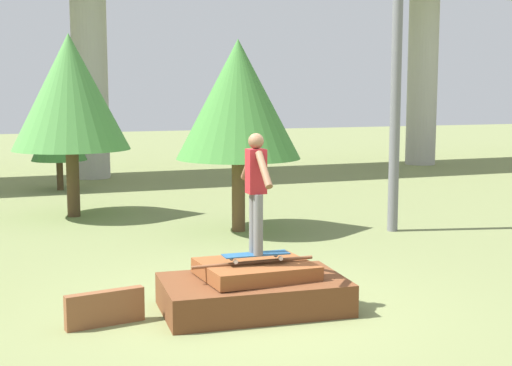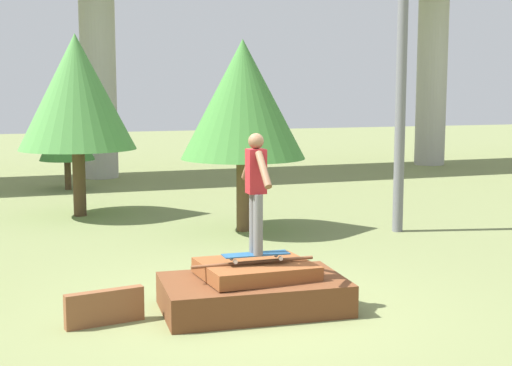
# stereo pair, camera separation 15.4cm
# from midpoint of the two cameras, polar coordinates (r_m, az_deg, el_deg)

# --- Properties ---
(ground_plane) EXTENTS (80.00, 80.00, 0.00)m
(ground_plane) POSITION_cam_midpoint_polar(r_m,az_deg,el_deg) (9.10, 0.28, -10.10)
(ground_plane) COLOR olive
(scrap_pile) EXTENTS (2.36, 1.51, 0.63)m
(scrap_pile) POSITION_cam_midpoint_polar(r_m,az_deg,el_deg) (9.04, 0.32, -8.53)
(scrap_pile) COLOR brown
(scrap_pile) RESTS_ON ground_plane
(scrap_plank_loose) EXTENTS (0.94, 0.27, 0.41)m
(scrap_plank_loose) POSITION_cam_midpoint_polar(r_m,az_deg,el_deg) (8.67, -11.51, -9.73)
(scrap_plank_loose) COLOR brown
(scrap_plank_loose) RESTS_ON ground_plane
(skateboard) EXTENTS (0.85, 0.26, 0.09)m
(skateboard) POSITION_cam_midpoint_polar(r_m,az_deg,el_deg) (8.92, 0.50, -5.75)
(skateboard) COLOR #23517F
(skateboard) RESTS_ON scrap_pile
(skater) EXTENTS (0.23, 1.05, 1.50)m
(skater) POSITION_cam_midpoint_polar(r_m,az_deg,el_deg) (8.76, 0.50, -0.21)
(skater) COLOR slate
(skater) RESTS_ON skateboard
(utility_pole) EXTENTS (1.30, 0.20, 8.56)m
(utility_pole) POSITION_cam_midpoint_polar(r_m,az_deg,el_deg) (14.12, 12.01, 14.02)
(utility_pole) COLOR slate
(utility_pole) RESTS_ON ground_plane
(tree_behind_left) EXTENTS (2.42, 2.42, 3.72)m
(tree_behind_left) POSITION_cam_midpoint_polar(r_m,az_deg,el_deg) (13.78, -0.74, 6.67)
(tree_behind_left) COLOR brown
(tree_behind_left) RESTS_ON ground_plane
(tree_behind_right) EXTENTS (2.53, 2.53, 3.96)m
(tree_behind_right) POSITION_cam_midpoint_polar(r_m,az_deg,el_deg) (15.94, -13.90, 7.05)
(tree_behind_right) COLOR #4C3823
(tree_behind_right) RESTS_ON ground_plane
(tree_mid_back) EXTENTS (1.51, 1.51, 2.57)m
(tree_mid_back) POSITION_cam_midpoint_polar(r_m,az_deg,el_deg) (20.38, -14.73, 4.20)
(tree_mid_back) COLOR #4C3823
(tree_mid_back) RESTS_ON ground_plane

